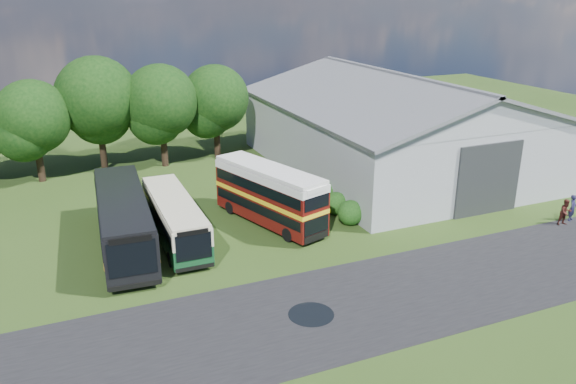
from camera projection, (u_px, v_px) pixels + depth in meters
name	position (u px, v px, depth m)	size (l,w,h in m)	color
ground	(313.00, 280.00, 29.81)	(120.00, 120.00, 0.00)	#263D13
asphalt_road	(392.00, 296.00, 28.32)	(60.00, 8.00, 0.02)	black
puddle	(311.00, 315.00, 26.66)	(2.20, 2.20, 0.01)	black
storage_shed	(392.00, 119.00, 47.76)	(18.80, 24.80, 8.15)	gray
tree_left_b	(33.00, 117.00, 43.58)	(5.78, 5.78, 8.16)	black
tree_mid	(97.00, 98.00, 46.23)	(6.80, 6.80, 9.60)	black
tree_right_a	(161.00, 101.00, 47.37)	(6.26, 6.26, 8.83)	black
tree_right_b	(215.00, 99.00, 49.99)	(5.98, 5.98, 8.45)	black
shrub_front	(350.00, 224.00, 37.06)	(1.70, 1.70, 1.70)	#194714
shrub_mid	(336.00, 213.00, 38.80)	(1.60, 1.60, 1.60)	#194714
shrub_back	(323.00, 204.00, 40.53)	(1.80, 1.80, 1.80)	#194714
bus_green_single	(175.00, 218.00, 34.20)	(2.33, 9.82, 2.71)	black
bus_maroon_double	(269.00, 196.00, 36.55)	(4.93, 9.23, 3.85)	black
bus_dark_single	(124.00, 220.00, 33.15)	(3.48, 12.13, 3.30)	black
visitor_a	(573.00, 208.00, 37.26)	(0.65, 0.43, 1.79)	#1B1A39
visitor_b	(566.00, 213.00, 36.55)	(0.86, 0.67, 1.76)	#3A1612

